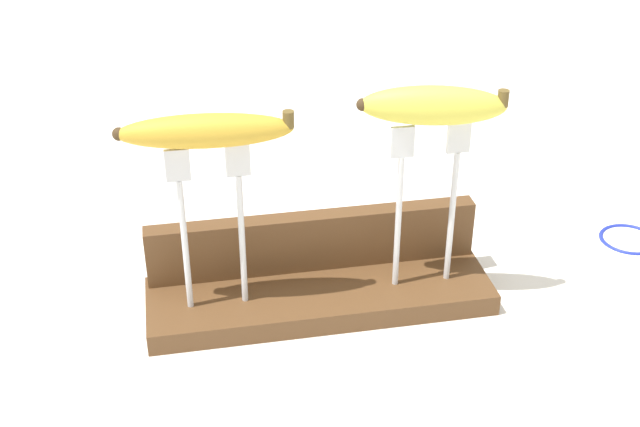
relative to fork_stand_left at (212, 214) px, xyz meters
name	(u,v)px	position (x,y,z in m)	size (l,w,h in m)	color
ground_plane	(320,305)	(0.12, 0.01, -0.14)	(3.00, 3.00, 0.00)	white
wooden_board	(320,296)	(0.12, 0.01, -0.13)	(0.40, 0.12, 0.03)	brown
board_backstop	(313,241)	(0.12, 0.06, -0.08)	(0.40, 0.02, 0.07)	brown
fork_stand_left	(212,214)	(0.00, 0.00, 0.00)	(0.09, 0.01, 0.20)	silver
fork_stand_right	(427,192)	(0.24, 0.00, 0.00)	(0.09, 0.01, 0.20)	silver
banana_raised_left	(205,131)	(0.00, 0.00, 0.10)	(0.19, 0.05, 0.04)	gold
banana_raised_right	(433,105)	(0.24, 0.00, 0.11)	(0.16, 0.07, 0.04)	#DBD147
wire_coil	(629,238)	(0.56, 0.08, -0.14)	(0.08, 0.08, 0.01)	#1E2DA5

